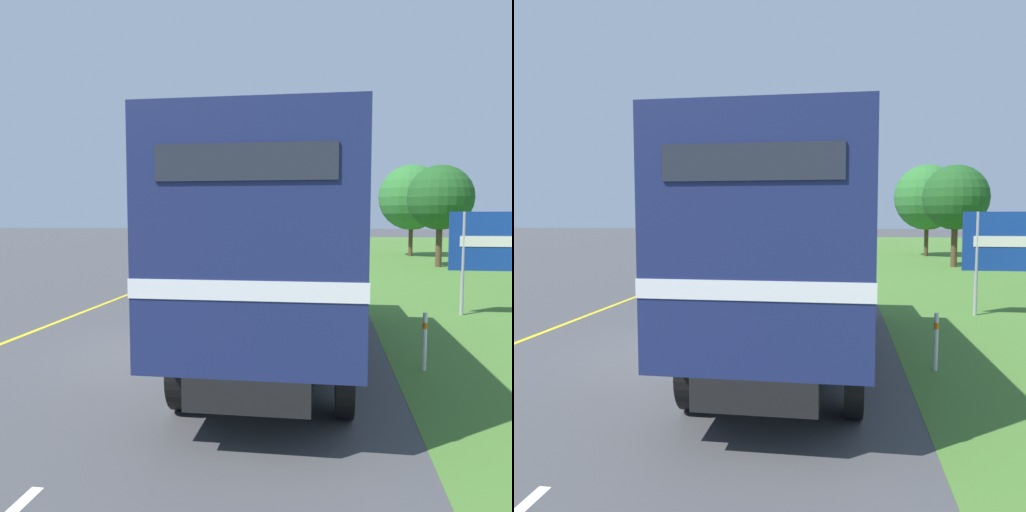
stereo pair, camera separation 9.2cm
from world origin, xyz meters
The scene contains 15 objects.
ground_plane centered at (0.00, 0.00, 0.00)m, with size 200.00×200.00×0.00m, color #444447.
edge_line_yellow centered at (-3.70, 20.50, 0.00)m, with size 0.12×68.77×0.01m, color yellow.
centre_dash_near centered at (0.00, 0.50, 0.00)m, with size 0.12×2.60×0.01m, color white.
centre_dash_mid_a centered at (0.00, 7.10, 0.00)m, with size 0.12×2.60×0.01m, color white.
centre_dash_mid_b centered at (0.00, 13.70, 0.00)m, with size 0.12×2.60×0.01m, color white.
centre_dash_far centered at (0.00, 20.30, 0.00)m, with size 0.12×2.60×0.01m, color white.
centre_dash_farthest centered at (0.00, 26.90, 0.00)m, with size 0.12×2.60×0.01m, color white.
horse_trailer_truck centered at (1.82, -0.30, 2.02)m, with size 2.41×8.25×3.64m.
lead_car_white centered at (-1.81, 14.86, 0.90)m, with size 1.80×3.89×1.76m.
lead_car_black_ahead centered at (1.77, 29.05, 1.02)m, with size 1.80×4.45×2.05m.
lead_car_grey_ahead centered at (-1.74, 44.84, 0.95)m, with size 1.80×4.23×1.87m.
highway_sign centered at (6.88, 4.24, 1.84)m, with size 2.32×0.09×2.96m.
roadside_tree_mid centered at (8.19, 17.03, 3.45)m, with size 3.22×3.22×5.08m.
roadside_tree_far centered at (7.95, 24.02, 3.74)m, with size 4.15×4.15×5.82m.
delineator_post centered at (4.20, -0.65, 0.51)m, with size 0.08×0.08×0.95m.
Camera 1 is at (2.61, -8.89, 2.49)m, focal length 35.00 mm.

